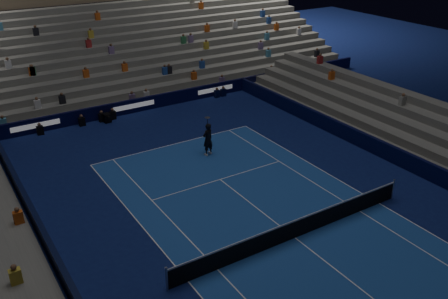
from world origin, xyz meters
TOP-DOWN VIEW (x-y plane):
  - ground at (0.00, 0.00)m, footprint 90.00×90.00m
  - court_surface at (0.00, 0.00)m, footprint 10.97×23.77m
  - sponsor_barrier_far at (0.00, 18.50)m, footprint 44.00×0.25m
  - sponsor_barrier_east at (9.70, 0.00)m, footprint 0.25×37.00m
  - grandstand_main at (0.00, 27.90)m, footprint 44.00×15.20m
  - tennis_net at (0.00, 0.00)m, footprint 12.90×0.10m
  - tennis_player at (1.04, 9.47)m, footprint 0.84×0.65m
  - broadcast_camera at (-2.33, 17.72)m, footprint 0.51×0.95m

SIDE VIEW (x-z plane):
  - ground at x=0.00m, z-range 0.00..0.00m
  - court_surface at x=0.00m, z-range 0.00..0.01m
  - broadcast_camera at x=-2.33m, z-range 0.01..0.63m
  - sponsor_barrier_far at x=0.00m, z-range 0.00..1.00m
  - sponsor_barrier_east at x=9.70m, z-range 0.00..1.00m
  - tennis_net at x=0.00m, z-range -0.05..1.05m
  - tennis_player at x=1.04m, z-range 0.00..2.04m
  - grandstand_main at x=0.00m, z-range -2.22..8.98m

